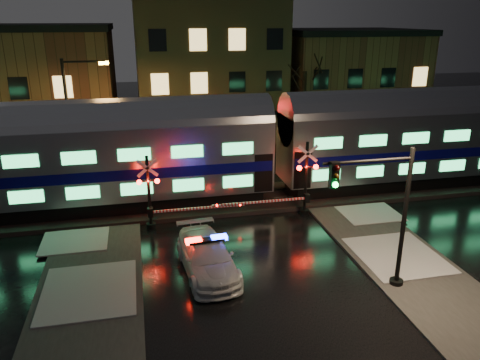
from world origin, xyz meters
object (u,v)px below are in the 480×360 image
object	(u,v)px
crossing_signal_right	(300,187)
traffic_light	(383,219)
crossing_signal_left	(157,200)
streetlight	(73,117)
police_car	(207,256)

from	to	relation	value
crossing_signal_right	traffic_light	distance (m)	7.54
crossing_signal_left	streetlight	bearing A→B (deg)	122.67
crossing_signal_left	traffic_light	distance (m)	10.95
police_car	crossing_signal_right	size ratio (longest dim) A/B	0.88
police_car	crossing_signal_right	distance (m)	7.36
crossing_signal_right	crossing_signal_left	world-z (taller)	crossing_signal_right
police_car	traffic_light	size ratio (longest dim) A/B	0.89
crossing_signal_right	streetlight	distance (m)	13.74
traffic_light	streetlight	bearing A→B (deg)	118.11
crossing_signal_right	police_car	bearing A→B (deg)	-140.22
streetlight	police_car	bearing A→B (deg)	-62.02
crossing_signal_left	traffic_light	xyz separation A→B (m)	(7.95, -7.39, 1.44)
crossing_signal_right	streetlight	xyz separation A→B (m)	(-11.65, 6.70, 2.86)
police_car	streetlight	xyz separation A→B (m)	(-6.04, 11.37, 3.80)
crossing_signal_right	traffic_light	xyz separation A→B (m)	(0.60, -7.39, 1.34)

